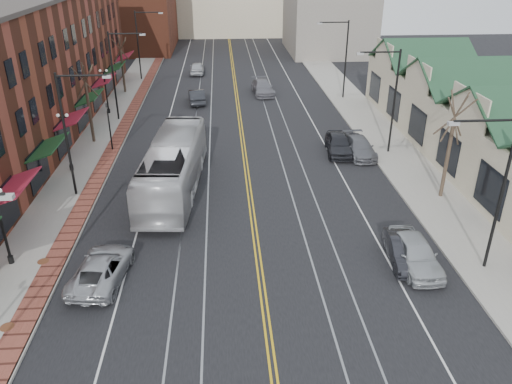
{
  "coord_description": "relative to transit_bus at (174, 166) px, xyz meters",
  "views": [
    {
      "loc": [
        -1.68,
        -14.38,
        14.85
      ],
      "look_at": [
        0.16,
        11.63,
        2.0
      ],
      "focal_mm": 35.0,
      "sensor_mm": 36.0,
      "label": 1
    }
  ],
  "objects": [
    {
      "name": "sidewalk_left",
      "position": [
        -7.0,
        3.64,
        -1.7
      ],
      "size": [
        4.0,
        120.0,
        0.15
      ],
      "primitive_type": "cube",
      "color": "gray",
      "rests_on": "ground"
    },
    {
      "name": "traffic_signal",
      "position": [
        -5.6,
        7.64,
        0.57
      ],
      "size": [
        0.18,
        0.15,
        3.8
      ],
      "color": "black",
      "rests_on": "sidewalk_left"
    },
    {
      "name": "distant_car_left",
      "position": [
        0.71,
        20.99,
        -1.05
      ],
      "size": [
        2.03,
        4.59,
        1.47
      ],
      "primitive_type": "imported",
      "rotation": [
        0.0,
        0.0,
        3.25
      ],
      "color": "#212327",
      "rests_on": "ground"
    },
    {
      "name": "ground",
      "position": [
        5.0,
        -16.36,
        -1.78
      ],
      "size": [
        160.0,
        160.0,
        0.0
      ],
      "primitive_type": "plane",
      "color": "black",
      "rests_on": "ground"
    },
    {
      "name": "manhole_far",
      "position": [
        -6.2,
        -8.36,
        -1.62
      ],
      "size": [
        0.6,
        0.6,
        0.02
      ],
      "primitive_type": "cylinder",
      "color": "#592D19",
      "rests_on": "sidewalk_left"
    },
    {
      "name": "parked_suv",
      "position": [
        -2.8,
        -9.99,
        -1.09
      ],
      "size": [
        2.88,
        5.17,
        1.37
      ],
      "primitive_type": "imported",
      "rotation": [
        0.0,
        0.0,
        3.01
      ],
      "color": "#A9ABB0",
      "rests_on": "ground"
    },
    {
      "name": "building_right",
      "position": [
        23.0,
        3.64,
        0.52
      ],
      "size": [
        8.0,
        36.0,
        4.6
      ],
      "primitive_type": "cube",
      "color": "#C0B494",
      "rests_on": "ground"
    },
    {
      "name": "parked_car_a",
      "position": [
        12.95,
        -9.86,
        -0.99
      ],
      "size": [
        1.95,
        4.68,
        1.58
      ],
      "primitive_type": "imported",
      "rotation": [
        0.0,
        0.0,
        0.02
      ],
      "color": "#ADB1B4",
      "rests_on": "ground"
    },
    {
      "name": "building_left",
      "position": [
        -14.0,
        10.64,
        3.72
      ],
      "size": [
        10.0,
        50.0,
        11.0
      ],
      "primitive_type": "cube",
      "color": "brown",
      "rests_on": "ground"
    },
    {
      "name": "backdrop_mid",
      "position": [
        5.0,
        68.64,
        2.72
      ],
      "size": [
        22.0,
        14.0,
        9.0
      ],
      "primitive_type": "cube",
      "color": "#C0B494",
      "rests_on": "ground"
    },
    {
      "name": "parked_car_c",
      "position": [
        14.03,
        5.35,
        -1.09
      ],
      "size": [
        2.07,
        4.8,
        1.38
      ],
      "primitive_type": "imported",
      "rotation": [
        0.0,
        0.0,
        0.03
      ],
      "color": "slate",
      "rests_on": "ground"
    },
    {
      "name": "streetlight_l_3",
      "position": [
        -6.05,
        31.64,
        3.25
      ],
      "size": [
        3.33,
        0.25,
        8.0
      ],
      "color": "black",
      "rests_on": "sidewalk_left"
    },
    {
      "name": "tree_left_far",
      "position": [
        -7.5,
        25.64,
        1.5
      ],
      "size": [
        1.66,
        1.28,
        6.02
      ],
      "color": "#382B21",
      "rests_on": "sidewalk_left"
    },
    {
      "name": "streetlight_l_2",
      "position": [
        -6.05,
        15.64,
        3.25
      ],
      "size": [
        3.33,
        0.25,
        8.0
      ],
      "color": "black",
      "rests_on": "sidewalk_left"
    },
    {
      "name": "sidewalk_right",
      "position": [
        17.0,
        3.64,
        -1.7
      ],
      "size": [
        4.0,
        120.0,
        0.15
      ],
      "primitive_type": "cube",
      "color": "gray",
      "rests_on": "ground"
    },
    {
      "name": "lamppost_l_1",
      "position": [
        -7.8,
        -8.36,
        0.42
      ],
      "size": [
        0.84,
        0.28,
        4.27
      ],
      "color": "black",
      "rests_on": "sidewalk_left"
    },
    {
      "name": "streetlight_l_1",
      "position": [
        -6.05,
        -0.36,
        3.25
      ],
      "size": [
        3.33,
        0.25,
        8.0
      ],
      "color": "black",
      "rests_on": "sidewalk_left"
    },
    {
      "name": "streetlight_r_1",
      "position": [
        16.05,
        5.64,
        3.25
      ],
      "size": [
        3.33,
        0.25,
        8.0
      ],
      "color": "black",
      "rests_on": "sidewalk_right"
    },
    {
      "name": "lamppost_l_2",
      "position": [
        -7.8,
        3.64,
        0.42
      ],
      "size": [
        0.84,
        0.28,
        4.27
      ],
      "color": "black",
      "rests_on": "sidewalk_left"
    },
    {
      "name": "backdrop_left",
      "position": [
        -11.0,
        53.64,
        5.22
      ],
      "size": [
        14.0,
        18.0,
        14.0
      ],
      "primitive_type": "cube",
      "color": "brown",
      "rests_on": "ground"
    },
    {
      "name": "distant_car_far",
      "position": [
        0.29,
        34.53,
        -1.02
      ],
      "size": [
        1.82,
        4.48,
        1.52
      ],
      "primitive_type": "imported",
      "rotation": [
        0.0,
        0.0,
        3.15
      ],
      "color": "#AFB1B6",
      "rests_on": "ground"
    },
    {
      "name": "lamppost_l_3",
      "position": [
        -7.8,
        17.64,
        0.42
      ],
      "size": [
        0.84,
        0.28,
        4.27
      ],
      "color": "black",
      "rests_on": "sidewalk_left"
    },
    {
      "name": "tree_right_mid",
      "position": [
        17.5,
        -2.36,
        1.97
      ],
      "size": [
        1.9,
        1.46,
        6.93
      ],
      "color": "#382B21",
      "rests_on": "sidewalk_right"
    },
    {
      "name": "parked_car_d",
      "position": [
        12.5,
        5.89,
        -0.97
      ],
      "size": [
        2.33,
        4.89,
        1.61
      ],
      "primitive_type": "imported",
      "rotation": [
        0.0,
        0.0,
        -0.09
      ],
      "color": "#222227",
      "rests_on": "ground"
    },
    {
      "name": "streetlight_r_0",
      "position": [
        16.05,
        -10.36,
        3.25
      ],
      "size": [
        3.33,
        0.25,
        8.0
      ],
      "color": "black",
      "rests_on": "sidewalk_right"
    },
    {
      "name": "manhole_mid",
      "position": [
        -6.2,
        -13.36,
        -1.62
      ],
      "size": [
        0.6,
        0.6,
        0.02
      ],
      "primitive_type": "cylinder",
      "color": "#592D19",
      "rests_on": "sidewalk_left"
    },
    {
      "name": "backdrop_right",
      "position": [
        20.0,
        48.64,
        3.72
      ],
      "size": [
        12.0,
        16.0,
        11.0
      ],
      "primitive_type": "cube",
      "color": "slate",
      "rests_on": "ground"
    },
    {
      "name": "transit_bus",
      "position": [
        0.0,
        0.0,
        0.0
      ],
      "size": [
        4.01,
        12.96,
        3.56
      ],
      "primitive_type": "imported",
      "rotation": [
        0.0,
        0.0,
        3.06
      ],
      "color": "silver",
      "rests_on": "ground"
    },
    {
      "name": "tree_left_near",
      "position": [
        -7.5,
        9.64,
        1.74
      ],
      "size": [
        1.78,
        1.37,
        6.48
      ],
      "color": "#382B21",
      "rests_on": "sidewalk_left"
    },
    {
      "name": "distant_car_right",
      "position": [
        7.94,
        24.02,
        -1.02
      ],
      "size": [
        2.59,
        5.4,
        1.52
      ],
      "primitive_type": "imported",
      "rotation": [
        0.0,
        0.0,
        0.09
      ],
      "color": "slate",
      "rests_on": "ground"
    },
    {
      "name": "streetlight_r_2",
      "position": [
        16.05,
        21.64,
        3.25
      ],
      "size": [
        3.33,
        0.25,
        8.0
      ],
      "color": "black",
      "rests_on": "sidewalk_right"
    },
    {
      "name": "parked_car_b",
      "position": [
        12.5,
        -9.45,
        -1.12
      ],
      "size": [
        1.76,
        4.12,
        1.32
      ],
      "primitive_type": "imported",
      "rotation": [
        0.0,
        0.0,
        -0.09
      ],
      "color": "black",
      "rests_on": "ground"
    }
  ]
}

